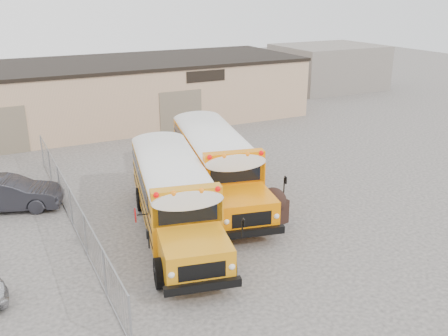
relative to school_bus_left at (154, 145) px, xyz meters
name	(u,v)px	position (x,y,z in m)	size (l,w,h in m)	color
ground	(225,225)	(0.72, -7.09, -1.81)	(120.00, 120.00, 0.00)	#423F3D
warehouse	(107,92)	(0.72, 12.91, 0.56)	(30.20, 10.20, 4.67)	tan
chainlink_fence	(71,206)	(-5.28, -4.09, -0.91)	(0.07, 18.07, 1.81)	gray
distant_building_right	(328,67)	(24.72, 16.91, 0.39)	(10.00, 8.00, 4.40)	gray
school_bus_left	(154,145)	(0.00, 0.00, 0.00)	(4.76, 11.02, 3.14)	orange
school_bus_right	(191,124)	(3.41, 2.96, 0.06)	(4.93, 11.38, 3.24)	orange
tarp_bundle	(273,205)	(2.74, -7.79, -0.98)	(1.25, 1.19, 1.62)	black
car_dark	(8,194)	(-7.61, -1.09, -1.02)	(1.67, 4.80, 1.58)	black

